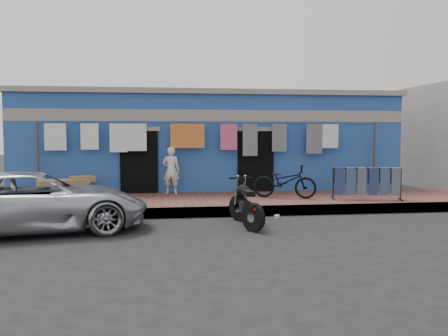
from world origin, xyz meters
TOP-DOWN VIEW (x-y plane):
  - ground at (0.00, 0.00)m, footprint 80.00×80.00m
  - sidewalk at (0.00, 3.00)m, footprint 28.00×3.00m
  - curb at (0.00, 1.55)m, footprint 28.00×0.10m
  - building at (-0.00, 6.99)m, footprint 12.20×5.20m
  - clothesline at (-0.39, 4.25)m, footprint 10.06×0.06m
  - car at (-4.08, 0.28)m, footprint 4.89×3.03m
  - seated_person at (-1.27, 4.18)m, footprint 0.55×0.43m
  - bicycle at (1.79, 2.89)m, footprint 1.82×1.24m
  - motorcycle at (0.26, 0.35)m, footprint 0.76×1.66m
  - charpoy at (-4.05, 3.70)m, footprint 2.17×1.88m
  - jeans_rack at (3.88, 2.27)m, footprint 2.02×1.19m
  - litter_a at (0.39, 1.20)m, footprint 0.24×0.22m
  - litter_b at (1.16, 1.20)m, footprint 0.16×0.18m
  - litter_c at (0.71, 1.10)m, footprint 0.20×0.23m

SIDE VIEW (x-z plane):
  - ground at x=0.00m, z-range 0.00..0.00m
  - litter_b at x=1.16m, z-range 0.00..0.07m
  - litter_c at x=0.71m, z-range 0.00..0.08m
  - litter_a at x=0.39m, z-range 0.00..0.09m
  - sidewalk at x=0.00m, z-range 0.00..0.25m
  - curb at x=0.00m, z-range 0.00..0.25m
  - motorcycle at x=0.26m, z-range 0.00..1.03m
  - charpoy at x=-4.05m, z-range 0.25..0.81m
  - car at x=-4.08m, z-range 0.00..1.28m
  - jeans_rack at x=3.88m, z-range 0.25..1.14m
  - bicycle at x=1.79m, z-range 0.25..1.36m
  - seated_person at x=-1.27m, z-range 0.25..1.63m
  - building at x=0.00m, z-range 0.01..3.37m
  - clothesline at x=-0.39m, z-range 0.77..2.87m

